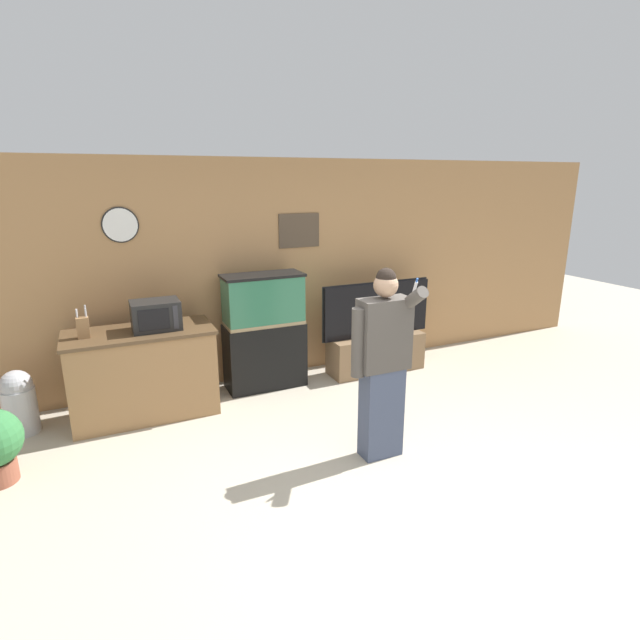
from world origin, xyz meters
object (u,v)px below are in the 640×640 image
aquarium_on_stand (264,332)px  person_standing (382,362)px  trash_bin (19,402)px  tv_on_stand (376,345)px  counter_island (143,373)px  microwave (156,315)px  knife_block (83,327)px

aquarium_on_stand → person_standing: (0.43, -1.87, 0.20)m
person_standing → trash_bin: (-2.93, 1.77, -0.55)m
tv_on_stand → counter_island: bearing=-178.5°
trash_bin → microwave: bearing=-4.5°
tv_on_stand → trash_bin: size_ratio=2.32×
aquarium_on_stand → tv_on_stand: aquarium_on_stand is taller
tv_on_stand → person_standing: 2.09m
knife_block → tv_on_stand: 3.36m
knife_block → person_standing: size_ratio=0.18×
tv_on_stand → microwave: bearing=-178.1°
counter_island → knife_block: size_ratio=4.67×
tv_on_stand → person_standing: (-1.00, -1.76, 0.53)m
aquarium_on_stand → tv_on_stand: (1.43, -0.12, -0.32)m
knife_block → aquarium_on_stand: size_ratio=0.23×
knife_block → tv_on_stand: knife_block is taller
knife_block → trash_bin: (-0.64, 0.11, -0.69)m
counter_island → microwave: 0.62m
microwave → counter_island: bearing=174.6°
counter_island → person_standing: person_standing is taller
counter_island → aquarium_on_stand: (1.36, 0.19, 0.21)m
aquarium_on_stand → trash_bin: 2.52m
aquarium_on_stand → knife_block: bearing=-173.5°
knife_block → aquarium_on_stand: (1.86, 0.21, -0.35)m
knife_block → trash_bin: bearing=170.4°
counter_island → person_standing: bearing=-43.2°
microwave → person_standing: size_ratio=0.28×
counter_island → tv_on_stand: size_ratio=0.97×
knife_block → aquarium_on_stand: bearing=6.5°
counter_island → knife_block: bearing=-177.4°
knife_block → tv_on_stand: bearing=1.6°
microwave → aquarium_on_stand: size_ratio=0.35×
knife_block → trash_bin: size_ratio=0.48×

